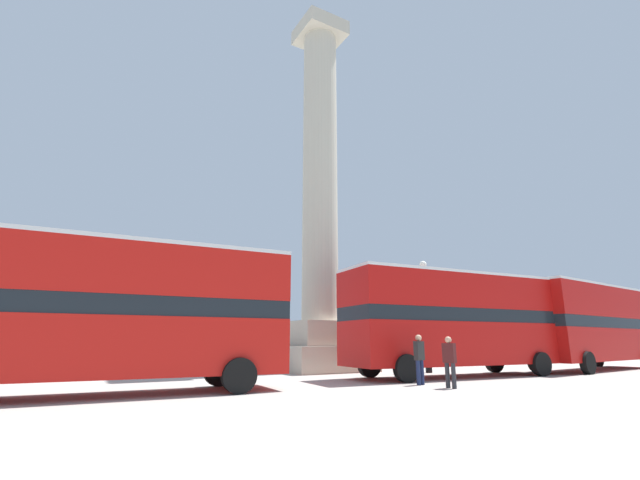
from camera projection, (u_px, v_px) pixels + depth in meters
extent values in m
plane|color=#ADA89E|center=(320.00, 371.00, 21.46)|extent=(200.00, 200.00, 0.00)
cube|color=#ADA593|center=(320.00, 358.00, 21.60)|extent=(4.41, 4.41, 1.22)
cube|color=#ADA593|center=(320.00, 334.00, 21.88)|extent=(3.18, 3.18, 1.22)
cylinder|color=#ADA593|center=(320.00, 169.00, 23.96)|extent=(1.93, 1.93, 16.82)
cube|color=#ADA593|center=(320.00, 33.00, 26.00)|extent=(2.61, 2.61, 0.90)
sphere|color=brown|center=(320.00, 20.00, 26.23)|extent=(1.04, 1.04, 1.04)
cube|color=#B7140F|center=(101.00, 346.00, 11.84)|extent=(10.46, 3.03, 1.63)
cube|color=black|center=(105.00, 307.00, 12.09)|extent=(10.45, 2.98, 0.55)
cube|color=#B7140F|center=(110.00, 272.00, 12.33)|extent=(10.46, 3.03, 1.47)
cube|color=silver|center=(113.00, 245.00, 12.51)|extent=(10.46, 3.03, 0.12)
cylinder|color=black|center=(219.00, 371.00, 14.27)|extent=(1.02, 0.36, 1.00)
cylinder|color=black|center=(239.00, 376.00, 12.18)|extent=(1.02, 0.36, 1.00)
cube|color=#A80F0C|center=(591.00, 344.00, 22.46)|extent=(10.28, 3.42, 1.60)
cube|color=black|center=(588.00, 323.00, 22.71)|extent=(10.28, 3.37, 0.55)
cube|color=#A80F0C|center=(585.00, 303.00, 22.96)|extent=(10.28, 3.42, 1.59)
cube|color=silver|center=(583.00, 287.00, 23.16)|extent=(10.28, 3.42, 0.12)
cylinder|color=black|center=(598.00, 358.00, 25.25)|extent=(1.02, 0.40, 1.00)
cylinder|color=black|center=(535.00, 361.00, 21.23)|extent=(1.02, 0.40, 1.00)
cylinder|color=black|center=(588.00, 363.00, 19.31)|extent=(1.02, 0.40, 1.00)
cube|color=#A80F0C|center=(455.00, 343.00, 18.22)|extent=(10.21, 3.44, 1.73)
cube|color=black|center=(453.00, 316.00, 18.48)|extent=(10.21, 3.38, 0.55)
cube|color=#A80F0C|center=(452.00, 293.00, 18.71)|extent=(10.21, 3.44, 1.43)
cube|color=silver|center=(450.00, 276.00, 18.89)|extent=(10.21, 3.44, 0.12)
cylinder|color=black|center=(494.00, 362.00, 20.59)|extent=(1.02, 0.39, 1.00)
cylinder|color=black|center=(541.00, 364.00, 18.34)|extent=(1.02, 0.39, 1.00)
cylinder|color=black|center=(369.00, 365.00, 17.70)|extent=(1.02, 0.39, 1.00)
cylinder|color=black|center=(406.00, 368.00, 15.45)|extent=(1.02, 0.39, 1.00)
cube|color=#ADA593|center=(56.00, 348.00, 18.81)|extent=(3.36, 2.63, 2.36)
ellipsoid|color=brown|center=(65.00, 287.00, 19.43)|extent=(2.15, 1.29, 1.00)
cone|color=brown|center=(90.00, 279.00, 20.12)|extent=(1.04, 0.69, 1.05)
cylinder|color=brown|center=(68.00, 266.00, 19.65)|extent=(0.36, 0.36, 0.90)
sphere|color=brown|center=(69.00, 254.00, 19.78)|extent=(0.28, 0.28, 0.28)
cylinder|color=brown|center=(77.00, 310.00, 19.80)|extent=(0.20, 0.20, 1.00)
cylinder|color=brown|center=(79.00, 309.00, 19.38)|extent=(0.20, 0.20, 1.00)
cylinder|color=brown|center=(44.00, 309.00, 19.01)|extent=(0.20, 0.20, 1.00)
cylinder|color=brown|center=(46.00, 308.00, 18.59)|extent=(0.20, 0.20, 1.00)
cylinder|color=black|center=(429.00, 368.00, 20.27)|extent=(0.31, 0.31, 0.40)
cylinder|color=black|center=(426.00, 319.00, 20.80)|extent=(0.14, 0.14, 5.02)
sphere|color=white|center=(423.00, 265.00, 21.42)|extent=(0.36, 0.36, 0.36)
cylinder|color=#192347|center=(422.00, 372.00, 14.73)|extent=(0.14, 0.14, 0.81)
cylinder|color=#192347|center=(418.00, 373.00, 14.56)|extent=(0.14, 0.14, 0.81)
cube|color=black|center=(419.00, 351.00, 14.81)|extent=(0.47, 0.29, 0.64)
sphere|color=tan|center=(418.00, 338.00, 14.91)|extent=(0.22, 0.22, 0.22)
cylinder|color=#28282D|center=(448.00, 375.00, 13.68)|extent=(0.14, 0.14, 0.78)
cylinder|color=#28282D|center=(454.00, 376.00, 13.51)|extent=(0.14, 0.14, 0.78)
cube|color=#471919|center=(449.00, 353.00, 13.75)|extent=(0.24, 0.44, 0.62)
sphere|color=tan|center=(448.00, 340.00, 13.85)|extent=(0.21, 0.21, 0.21)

